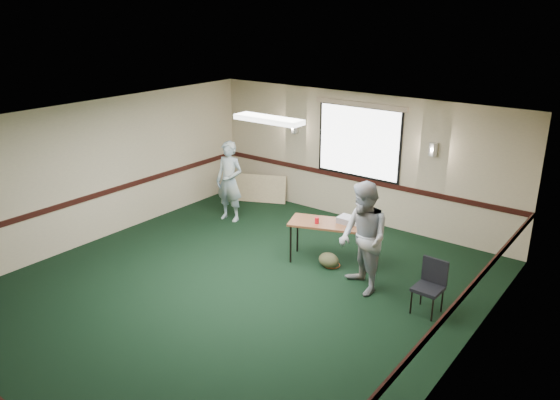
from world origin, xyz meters
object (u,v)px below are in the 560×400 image
Objects in this scene: projector at (348,220)px; conference_chair at (431,282)px; folding_table at (332,226)px; person_left at (229,181)px; person_right at (363,238)px.

projector is 0.39× the size of conference_chair.
person_left is at bearing 150.68° from folding_table.
person_right is (-1.12, -0.06, 0.43)m from conference_chair.
folding_table is at bearing -176.93° from person_right.
person_right is (0.73, -0.76, 0.11)m from projector.
folding_table is 4.99× the size of projector.
person_left reaches higher than folding_table.
projector is 3.03m from person_left.
conference_chair is 4.97m from person_left.
person_right is at bearing -174.39° from conference_chair.
projector is at bearing 161.58° from conference_chair.
person_right reaches higher than folding_table.
person_right is at bearing -47.47° from projector.
person_left reaches higher than conference_chair.
person_right is (0.94, -0.59, 0.22)m from folding_table.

